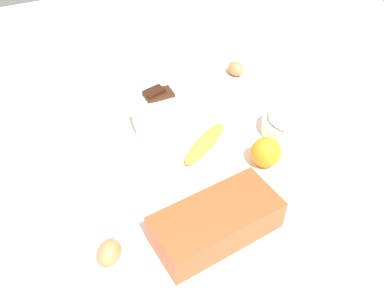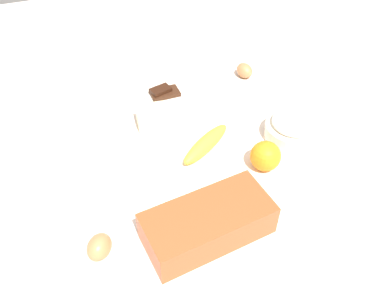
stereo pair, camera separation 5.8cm
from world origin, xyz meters
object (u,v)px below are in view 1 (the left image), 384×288
(loaf_pan, at_px, (216,221))
(banana, at_px, (205,143))
(egg_beside_bowl, at_px, (109,252))
(chocolate_plate, at_px, (158,96))
(sugar_bowl, at_px, (87,161))
(orange_fruit, at_px, (266,152))
(butter_block, at_px, (150,119))
(flour_bowl, at_px, (289,123))
(egg_near_butter, at_px, (236,69))

(loaf_pan, xyz_separation_m, banana, (-0.10, -0.26, -0.02))
(egg_beside_bowl, distance_m, chocolate_plate, 0.58)
(sugar_bowl, relative_size, orange_fruit, 1.60)
(butter_block, bearing_deg, orange_fruit, 129.97)
(loaf_pan, xyz_separation_m, flour_bowl, (-0.34, -0.22, -0.01))
(flour_bowl, distance_m, butter_block, 0.40)
(sugar_bowl, bearing_deg, butter_block, -155.20)
(butter_block, bearing_deg, sugar_bowl, 24.80)
(banana, bearing_deg, egg_beside_bowl, 34.09)
(sugar_bowl, relative_size, butter_block, 1.40)
(egg_near_butter, bearing_deg, loaf_pan, 56.98)
(banana, height_order, egg_beside_bowl, egg_beside_bowl)
(flour_bowl, bearing_deg, sugar_bowl, -9.39)
(sugar_bowl, bearing_deg, banana, 170.18)
(orange_fruit, distance_m, chocolate_plate, 0.42)
(loaf_pan, xyz_separation_m, egg_beside_bowl, (0.23, -0.03, -0.02))
(loaf_pan, height_order, butter_block, loaf_pan)
(egg_beside_bowl, bearing_deg, flour_bowl, -162.01)
(loaf_pan, relative_size, banana, 1.55)
(butter_block, height_order, egg_near_butter, butter_block)
(flour_bowl, relative_size, chocolate_plate, 1.18)
(sugar_bowl, distance_m, banana, 0.31)
(chocolate_plate, bearing_deg, egg_beside_bowl, 58.76)
(egg_beside_bowl, relative_size, chocolate_plate, 0.49)
(banana, xyz_separation_m, egg_beside_bowl, (0.33, 0.23, 0.01))
(banana, distance_m, orange_fruit, 0.17)
(chocolate_plate, bearing_deg, sugar_bowl, 37.97)
(flour_bowl, xyz_separation_m, sugar_bowl, (0.55, -0.09, -0.00))
(egg_beside_bowl, height_order, chocolate_plate, egg_beside_bowl)
(loaf_pan, xyz_separation_m, egg_near_butter, (-0.36, -0.55, -0.02))
(banana, distance_m, butter_block, 0.18)
(loaf_pan, bearing_deg, egg_beside_bowl, -15.10)
(sugar_bowl, relative_size, egg_beside_bowl, 2.00)
(orange_fruit, relative_size, egg_near_butter, 1.25)
(banana, xyz_separation_m, orange_fruit, (-0.12, 0.12, 0.02))
(loaf_pan, height_order, flour_bowl, loaf_pan)
(sugar_bowl, distance_m, butter_block, 0.22)
(butter_block, distance_m, chocolate_plate, 0.14)
(butter_block, relative_size, egg_near_butter, 1.42)
(chocolate_plate, bearing_deg, butter_block, 59.14)
(banana, relative_size, orange_fruit, 2.40)
(loaf_pan, height_order, egg_near_butter, loaf_pan)
(loaf_pan, distance_m, flour_bowl, 0.41)
(orange_fruit, bearing_deg, loaf_pan, 33.35)
(sugar_bowl, height_order, egg_beside_bowl, sugar_bowl)
(butter_block, distance_m, egg_beside_bowl, 0.44)
(flour_bowl, height_order, butter_block, flour_bowl)
(flour_bowl, distance_m, sugar_bowl, 0.56)
(flour_bowl, bearing_deg, orange_fruit, 31.50)
(loaf_pan, relative_size, chocolate_plate, 2.26)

